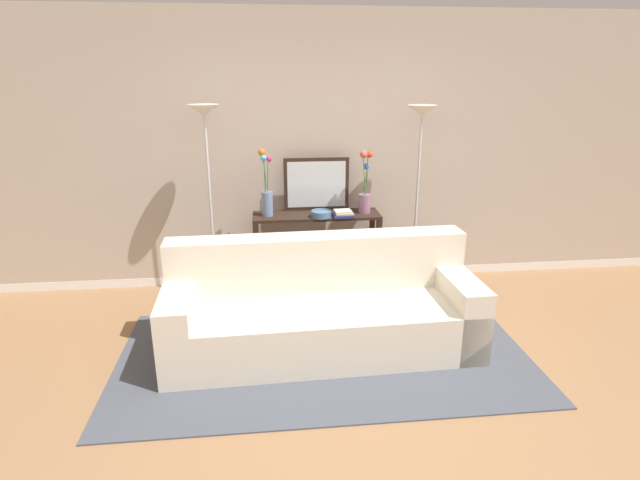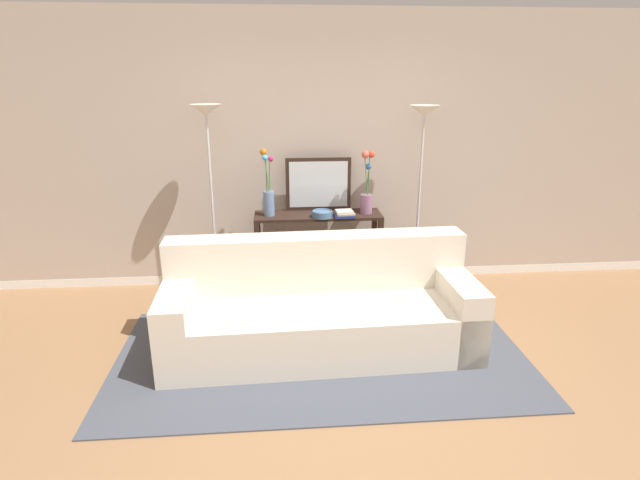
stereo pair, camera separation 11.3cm
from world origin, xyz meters
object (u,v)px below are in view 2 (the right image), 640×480
object	(u,v)px
book_stack	(344,214)
book_row_under_console	(288,286)
wall_mirror	(318,184)
floor_lamp_right	(422,149)
vase_short_flowers	(367,192)
fruit_bowl	(322,214)
floor_lamp_left	(209,150)
couch	(320,311)
vase_tall_flowers	(268,194)
console_table	(318,239)

from	to	relation	value
book_stack	book_row_under_console	size ratio (longest dim) A/B	0.49
wall_mirror	book_stack	bearing A→B (deg)	-49.77
floor_lamp_right	wall_mirror	world-z (taller)	floor_lamp_right
floor_lamp_right	wall_mirror	bearing A→B (deg)	165.67
vase_short_flowers	fruit_bowl	xyz separation A→B (m)	(-0.45, -0.11, -0.18)
floor_lamp_right	book_row_under_console	bearing A→B (deg)	175.91
floor_lamp_left	book_row_under_console	bearing A→B (deg)	7.53
couch	book_stack	bearing A→B (deg)	72.21
floor_lamp_right	vase_tall_flowers	xyz separation A→B (m)	(-1.46, 0.08, -0.43)
console_table	floor_lamp_left	bearing A→B (deg)	-174.77
vase_short_flowers	fruit_bowl	bearing A→B (deg)	-166.21
console_table	book_row_under_console	size ratio (longest dim) A/B	3.12
console_table	floor_lamp_right	size ratio (longest dim) A/B	0.67
couch	book_stack	distance (m)	1.18
floor_lamp_left	vase_short_flowers	world-z (taller)	floor_lamp_left
wall_mirror	book_row_under_console	distance (m)	1.08
couch	vase_tall_flowers	size ratio (longest dim) A/B	3.81
couch	fruit_bowl	bearing A→B (deg)	83.86
couch	book_row_under_console	distance (m)	1.18
couch	book_row_under_console	bearing A→B (deg)	101.67
fruit_bowl	book_row_under_console	xyz separation A→B (m)	(-0.34, 0.12, -0.79)
vase_tall_flowers	floor_lamp_right	bearing A→B (deg)	-3.20
book_row_under_console	couch	bearing A→B (deg)	-78.33
floor_lamp_left	vase_short_flowers	size ratio (longest dim) A/B	3.02
couch	vase_tall_flowers	xyz separation A→B (m)	(-0.40, 1.11, 0.71)
couch	vase_tall_flowers	world-z (taller)	vase_tall_flowers
wall_mirror	book_row_under_console	xyz separation A→B (m)	(-0.33, -0.15, -1.02)
wall_mirror	vase_short_flowers	world-z (taller)	vase_short_flowers
couch	console_table	size ratio (longest dim) A/B	1.99
console_table	wall_mirror	bearing A→B (deg)	83.63
couch	floor_lamp_right	xyz separation A→B (m)	(1.06, 1.03, 1.14)
vase_tall_flowers	vase_short_flowers	xyz separation A→B (m)	(0.96, 0.00, -0.00)
floor_lamp_left	book_stack	distance (m)	1.40
couch	console_table	bearing A→B (deg)	86.09
couch	floor_lamp_left	distance (m)	1.81
fruit_bowl	vase_tall_flowers	bearing A→B (deg)	168.44
book_stack	console_table	bearing A→B (deg)	154.47
couch	vase_short_flowers	size ratio (longest dim) A/B	3.99
floor_lamp_right	book_stack	size ratio (longest dim) A/B	9.44
floor_lamp_left	wall_mirror	bearing A→B (deg)	13.49
floor_lamp_left	floor_lamp_right	size ratio (longest dim) A/B	1.01
floor_lamp_right	fruit_bowl	world-z (taller)	floor_lamp_right
fruit_bowl	book_row_under_console	size ratio (longest dim) A/B	0.49
floor_lamp_left	book_stack	world-z (taller)	floor_lamp_left
fruit_bowl	floor_lamp_left	bearing A→B (deg)	178.72
vase_short_flowers	couch	bearing A→B (deg)	-116.35
wall_mirror	book_stack	size ratio (longest dim) A/B	3.31
couch	book_stack	world-z (taller)	couch
floor_lamp_left	book_row_under_console	size ratio (longest dim) A/B	4.70
vase_tall_flowers	vase_short_flowers	distance (m)	0.96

